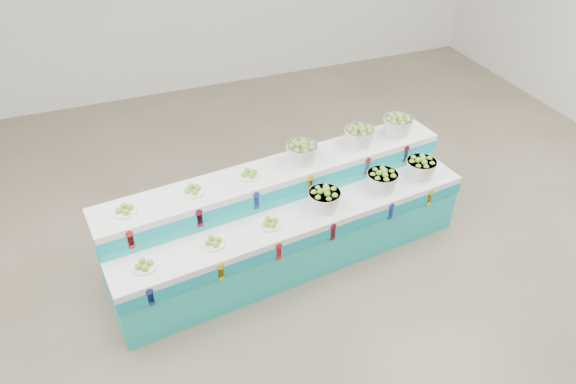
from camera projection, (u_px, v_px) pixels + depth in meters
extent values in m
plane|color=brown|center=(331.00, 270.00, 5.99)|extent=(10.00, 10.00, 0.00)
cylinder|color=white|center=(144.00, 264.00, 4.97)|extent=(0.24, 0.24, 0.09)
cylinder|color=white|center=(214.00, 241.00, 5.22)|extent=(0.24, 0.24, 0.09)
cylinder|color=white|center=(270.00, 222.00, 5.45)|extent=(0.24, 0.24, 0.09)
cylinder|color=white|center=(125.00, 209.00, 5.13)|extent=(0.24, 0.24, 0.09)
cylinder|color=white|center=(193.00, 190.00, 5.39)|extent=(0.24, 0.24, 0.09)
cylinder|color=white|center=(249.00, 173.00, 5.62)|extent=(0.24, 0.24, 0.09)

